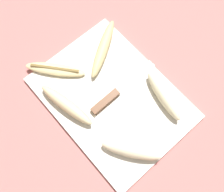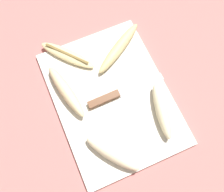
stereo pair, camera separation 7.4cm
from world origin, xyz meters
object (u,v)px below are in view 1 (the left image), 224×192
banana_pale_long (164,96)px  banana_soft_right (66,105)px  banana_mellow_near (55,70)px  knife (112,97)px  banana_spotted_left (103,48)px  banana_bright_far (131,150)px

banana_pale_long → banana_soft_right: 0.27m
banana_pale_long → banana_mellow_near: size_ratio=1.00×
knife → banana_spotted_left: (-0.13, 0.08, 0.01)m
banana_mellow_near → banana_bright_far: bearing=1.3°
banana_spotted_left → banana_mellow_near: bearing=-105.6°
banana_mellow_near → banana_spotted_left: bearing=74.4°
banana_pale_long → banana_soft_right: (-0.16, -0.22, 0.00)m
banana_mellow_near → banana_spotted_left: (0.04, 0.15, 0.01)m
knife → banana_pale_long: bearing=47.3°
banana_spotted_left → banana_bright_far: bearing=-27.2°
banana_bright_far → banana_spotted_left: 0.31m
banana_bright_far → banana_mellow_near: size_ratio=0.93×
banana_bright_far → banana_spotted_left: size_ratio=0.80×
banana_pale_long → banana_mellow_near: bearing=-146.8°
knife → banana_spotted_left: size_ratio=1.24×
banana_mellow_near → banana_spotted_left: 0.16m
banana_soft_right → banana_bright_far: bearing=13.5°
banana_pale_long → banana_spotted_left: 0.23m
banana_pale_long → banana_spotted_left: (-0.23, -0.03, -0.00)m
banana_bright_far → banana_soft_right: size_ratio=0.82×
knife → banana_bright_far: (0.15, -0.06, 0.01)m
banana_bright_far → banana_mellow_near: bearing=-178.7°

